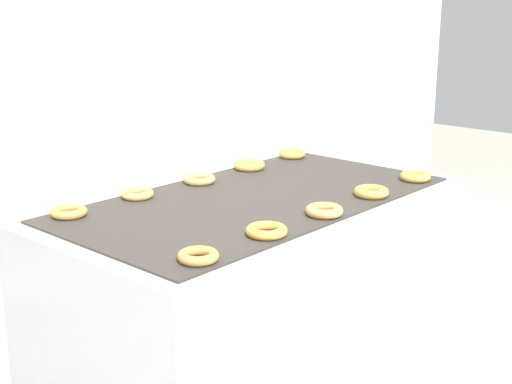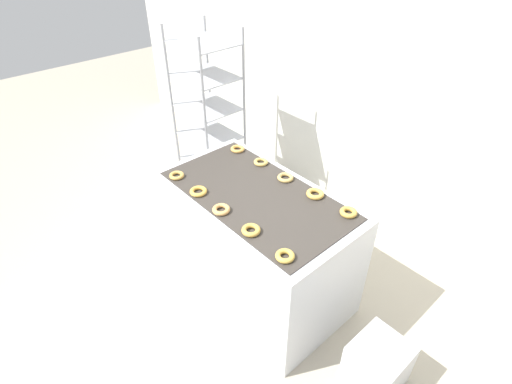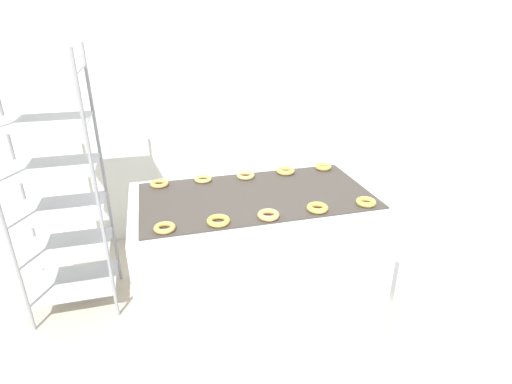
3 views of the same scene
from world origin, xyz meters
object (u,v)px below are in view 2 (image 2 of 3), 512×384
at_px(donut_far_leftmost, 238,149).
at_px(donut_far_center, 285,178).
at_px(donut_far_rightmost, 348,212).
at_px(fryer_machine, 256,242).
at_px(donut_near_rightmost, 285,256).
at_px(donut_near_leftmost, 177,175).
at_px(donut_near_right, 251,230).
at_px(glaze_bin, 377,364).
at_px(donut_near_center, 221,209).
at_px(donut_far_left, 261,162).
at_px(donut_far_right, 315,194).
at_px(donut_near_left, 198,191).
at_px(baking_rack_cart, 209,121).

relative_size(donut_far_leftmost, donut_far_center, 0.96).
bearing_deg(donut_far_rightmost, fryer_machine, -151.90).
xyz_separation_m(donut_near_rightmost, donut_far_center, (-0.61, 0.61, -0.00)).
relative_size(donut_near_leftmost, donut_far_center, 0.92).
xyz_separation_m(fryer_machine, donut_near_right, (0.29, -0.31, 0.51)).
relative_size(glaze_bin, donut_far_rightmost, 3.11).
distance_m(donut_near_right, donut_far_leftmost, 1.08).
relative_size(glaze_bin, donut_near_right, 2.98).
height_order(donut_near_center, donut_far_rightmost, donut_far_rightmost).
distance_m(glaze_bin, donut_far_leftmost, 2.01).
height_order(donut_far_left, donut_far_right, donut_far_right).
xyz_separation_m(glaze_bin, donut_near_leftmost, (-1.81, -0.34, 0.81)).
xyz_separation_m(donut_near_center, donut_far_rightmost, (0.62, 0.64, 0.00)).
xyz_separation_m(fryer_machine, donut_near_rightmost, (0.61, -0.31, 0.51)).
height_order(fryer_machine, donut_far_leftmost, donut_far_leftmost).
bearing_deg(donut_near_leftmost, donut_near_rightmost, 0.35).
bearing_deg(donut_far_leftmost, fryer_machine, -27.81).
bearing_deg(donut_near_right, donut_far_right, 88.72).
height_order(fryer_machine, donut_near_rightmost, donut_near_rightmost).
relative_size(donut_near_left, donut_far_leftmost, 1.06).
height_order(glaze_bin, donut_far_right, donut_far_right).
distance_m(fryer_machine, donut_near_left, 0.67).
xyz_separation_m(fryer_machine, donut_far_right, (0.31, 0.32, 0.51)).
bearing_deg(fryer_machine, baking_rack_cart, 158.60).
bearing_deg(donut_near_rightmost, donut_far_left, 145.31).
height_order(donut_near_center, donut_far_left, donut_near_center).
xyz_separation_m(fryer_machine, donut_near_center, (-0.01, -0.32, 0.51)).
relative_size(glaze_bin, donut_near_leftmost, 3.24).
distance_m(glaze_bin, donut_near_center, 1.51).
height_order(donut_far_leftmost, donut_far_rightmost, donut_far_rightmost).
bearing_deg(donut_far_rightmost, glaze_bin, -26.06).
distance_m(donut_far_left, donut_far_center, 0.30).
height_order(donut_near_center, donut_far_leftmost, donut_near_center).
bearing_deg(donut_far_center, donut_near_center, -91.55).
distance_m(donut_near_center, donut_far_left, 0.70).
height_order(baking_rack_cart, donut_near_leftmost, baking_rack_cart).
xyz_separation_m(baking_rack_cart, donut_near_rightmost, (1.88, -0.81, 0.05)).
xyz_separation_m(fryer_machine, donut_far_rightmost, (0.61, 0.32, 0.51)).
relative_size(donut_near_rightmost, donut_far_leftmost, 0.99).
xyz_separation_m(donut_near_center, donut_far_leftmost, (-0.58, 0.63, -0.00)).
xyz_separation_m(donut_near_leftmost, donut_far_rightmost, (1.20, 0.64, 0.00)).
relative_size(baking_rack_cart, glaze_bin, 4.95).
relative_size(donut_near_center, donut_far_right, 0.96).
xyz_separation_m(baking_rack_cart, donut_near_center, (1.26, -0.82, 0.05)).
bearing_deg(baking_rack_cart, donut_far_right, -6.64).
xyz_separation_m(donut_near_leftmost, donut_near_right, (0.89, 0.01, 0.00)).
height_order(donut_near_leftmost, donut_far_right, donut_far_right).
xyz_separation_m(glaze_bin, donut_far_rightmost, (-0.61, 0.30, 0.81)).
xyz_separation_m(donut_near_rightmost, donut_far_right, (-0.30, 0.62, 0.00)).
bearing_deg(donut_far_center, donut_near_right, -64.82).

